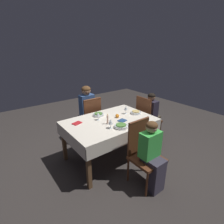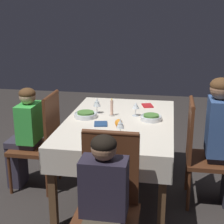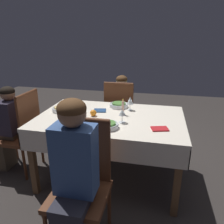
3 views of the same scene
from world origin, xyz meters
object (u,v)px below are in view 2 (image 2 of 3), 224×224
object	(u,v)px
bowl_west	(103,140)
napkin_red_folded	(101,124)
chair_north	(41,139)
wine_glass_south	(136,106)
bowl_north	(86,115)
orange_fruit	(119,123)
chair_south	(202,150)
napkin_spare_side	(147,106)
bowl_south	(151,117)
person_child_green	(25,134)
person_adult_denim	(222,135)
wine_glass_north	(97,103)
person_child_dark	(102,209)
candle_centerpiece	(112,109)
chair_west	(107,201)
dining_table	(119,128)
wine_glass_west	(120,124)

from	to	relation	value
bowl_west	napkin_red_folded	xyz separation A→B (m)	(0.43, 0.11, -0.02)
chair_north	wine_glass_south	size ratio (longest dim) A/B	7.16
bowl_north	orange_fruit	size ratio (longest dim) A/B	3.27
chair_south	bowl_north	xyz separation A→B (m)	(0.08, 1.12, 0.26)
chair_north	napkin_spare_side	xyz separation A→B (m)	(0.56, -1.01, 0.24)
wine_glass_south	bowl_south	bearing A→B (deg)	-124.11
person_child_green	wine_glass_south	distance (m)	1.15
chair_south	wine_glass_south	size ratio (longest dim) A/B	7.16
bowl_north	napkin_spare_side	size ratio (longest dim) A/B	1.28
bowl_south	wine_glass_south	distance (m)	0.21
person_adult_denim	wine_glass_north	xyz separation A→B (m)	(0.23, 1.20, 0.19)
person_child_green	orange_fruit	size ratio (longest dim) A/B	15.24
chair_south	chair_north	distance (m)	1.56
bowl_south	wine_glass_north	xyz separation A→B (m)	(0.13, 0.55, 0.08)
orange_fruit	napkin_red_folded	xyz separation A→B (m)	(0.03, 0.17, -0.03)
person_child_dark	person_adult_denim	bearing A→B (deg)	53.44
chair_north	orange_fruit	size ratio (longest dim) A/B	14.49
candle_centerpiece	napkin_spare_side	size ratio (longest dim) A/B	1.03
wine_glass_south	napkin_spare_side	xyz separation A→B (m)	(0.37, -0.09, -0.09)
chair_south	orange_fruit	bearing A→B (deg)	100.00
person_adult_denim	orange_fruit	xyz separation A→B (m)	(-0.13, 0.93, 0.11)
chair_west	bowl_west	world-z (taller)	chair_west
dining_table	chair_south	size ratio (longest dim) A/B	1.56
dining_table	orange_fruit	world-z (taller)	orange_fruit
candle_centerpiece	bowl_north	bearing A→B (deg)	110.41
bowl_north	orange_fruit	world-z (taller)	orange_fruit
bowl_south	bowl_west	distance (m)	0.72
chair_north	person_child_green	xyz separation A→B (m)	(0.00, 0.18, 0.05)
bowl_south	wine_glass_west	xyz separation A→B (m)	(-0.48, 0.23, 0.09)
dining_table	wine_glass_north	size ratio (longest dim) A/B	9.74
person_child_green	napkin_red_folded	world-z (taller)	person_child_green
bowl_west	napkin_red_folded	bearing A→B (deg)	13.82
bowl_south	chair_north	bearing A→B (deg)	94.39
wine_glass_north	napkin_spare_side	size ratio (longest dim) A/B	0.91
person_child_green	napkin_red_folded	xyz separation A→B (m)	(-0.12, -0.81, 0.19)
person_child_green	person_child_dark	size ratio (longest dim) A/B	1.00
dining_table	bowl_south	bearing A→B (deg)	-81.41
bowl_west	napkin_red_folded	world-z (taller)	bowl_west
chair_south	napkin_spare_side	distance (m)	0.83
person_child_dark	napkin_spare_side	xyz separation A→B (m)	(1.75, -0.15, 0.19)
wine_glass_south	bowl_north	distance (m)	0.50
person_adult_denim	person_child_green	distance (m)	1.91
bowl_south	person_adult_denim	bearing A→B (deg)	-98.31
person_child_dark	wine_glass_north	size ratio (longest dim) A/B	6.59
person_child_dark	napkin_spare_side	bearing A→B (deg)	84.94
person_child_green	napkin_red_folded	size ratio (longest dim) A/B	6.59
orange_fruit	person_adult_denim	bearing A→B (deg)	-81.74
dining_table	wine_glass_west	world-z (taller)	wine_glass_west
bowl_north	orange_fruit	bearing A→B (deg)	-120.71
person_child_green	orange_fruit	distance (m)	1.01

